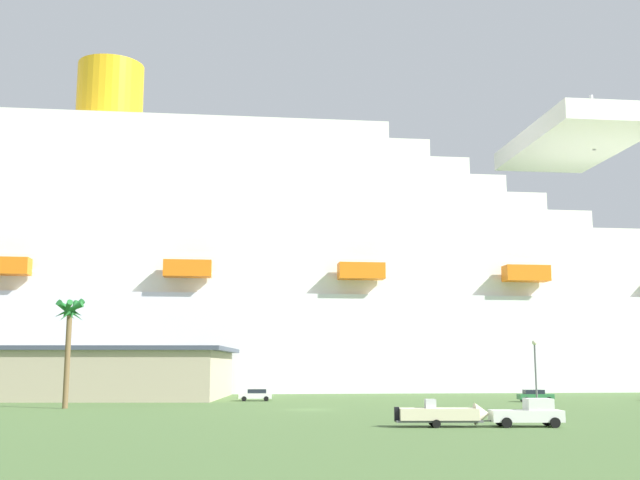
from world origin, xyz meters
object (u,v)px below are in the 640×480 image
(cruise_ship, at_px, (252,288))
(parked_car_green_wagon, at_px, (535,395))
(street_lamp, at_px, (535,364))
(palm_tree, at_px, (69,322))
(parked_car_white_van, at_px, (256,395))
(pickup_truck, at_px, (529,413))
(small_boat_on_trailer, at_px, (447,415))

(cruise_ship, xyz_separation_m, parked_car_green_wagon, (39.73, -46.70, -18.70))
(street_lamp, xyz_separation_m, parked_car_green_wagon, (5.53, 18.07, -4.12))
(cruise_ship, relative_size, parked_car_green_wagon, 56.04)
(palm_tree, distance_m, parked_car_white_van, 28.56)
(palm_tree, bearing_deg, parked_car_white_van, 40.73)
(street_lamp, bearing_deg, cruise_ship, 117.83)
(pickup_truck, distance_m, small_boat_on_trailer, 6.49)
(pickup_truck, relative_size, parked_car_white_van, 1.24)
(cruise_ship, bearing_deg, parked_car_green_wagon, -49.61)
(pickup_truck, xyz_separation_m, parked_car_white_van, (-23.30, 45.87, -0.21))
(street_lamp, bearing_deg, palm_tree, 175.07)
(palm_tree, distance_m, street_lamp, 52.52)
(small_boat_on_trailer, height_order, street_lamp, street_lamp)
(small_boat_on_trailer, distance_m, palm_tree, 47.50)
(cruise_ship, distance_m, parked_car_white_van, 46.54)
(pickup_truck, relative_size, street_lamp, 0.75)
(small_boat_on_trailer, xyz_separation_m, palm_tree, (-37.41, 27.97, 8.66))
(small_boat_on_trailer, relative_size, palm_tree, 0.69)
(cruise_ship, relative_size, pickup_truck, 45.14)
(cruise_ship, height_order, small_boat_on_trailer, cruise_ship)
(cruise_ship, distance_m, parked_car_green_wagon, 64.10)
(cruise_ship, xyz_separation_m, street_lamp, (34.19, -64.76, -14.58))
(street_lamp, bearing_deg, small_boat_on_trailer, -122.08)
(cruise_ship, bearing_deg, parked_car_white_van, -86.42)
(small_boat_on_trailer, relative_size, street_lamp, 1.13)
(cruise_ship, height_order, street_lamp, cruise_ship)
(cruise_ship, xyz_separation_m, parked_car_white_van, (2.66, -42.54, -18.70))
(small_boat_on_trailer, bearing_deg, parked_car_white_van, 110.21)
(cruise_ship, distance_m, pickup_truck, 93.98)
(parked_car_white_van, bearing_deg, parked_car_green_wagon, -6.40)
(cruise_ship, distance_m, street_lamp, 74.67)
(palm_tree, xyz_separation_m, parked_car_white_van, (20.59, 17.73, -8.78))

